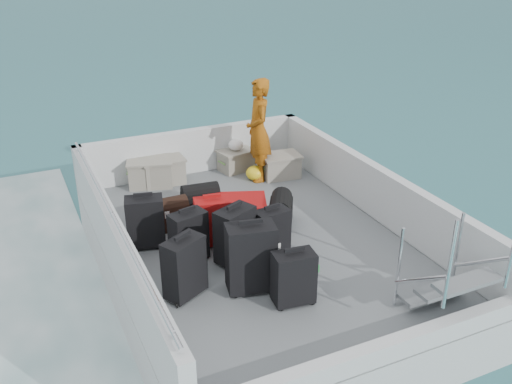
# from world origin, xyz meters

# --- Properties ---
(ground) EXTENTS (160.00, 160.00, 0.00)m
(ground) POSITION_xyz_m (0.00, 0.00, 0.00)
(ground) COLOR #1C5762
(ground) RESTS_ON ground
(ferry_hull) EXTENTS (3.60, 5.00, 0.60)m
(ferry_hull) POSITION_xyz_m (0.00, 0.00, 0.30)
(ferry_hull) COLOR silver
(ferry_hull) RESTS_ON ground
(deck) EXTENTS (3.30, 4.70, 0.02)m
(deck) POSITION_xyz_m (0.00, 0.00, 0.61)
(deck) COLOR slate
(deck) RESTS_ON ferry_hull
(deck_fittings) EXTENTS (3.60, 5.00, 0.90)m
(deck_fittings) POSITION_xyz_m (0.35, -0.32, 0.99)
(deck_fittings) COLOR silver
(deck_fittings) RESTS_ON deck
(suitcase_0) EXTENTS (0.50, 0.42, 0.68)m
(suitcase_0) POSITION_xyz_m (-1.18, -0.74, 0.96)
(suitcase_0) COLOR black
(suitcase_0) RESTS_ON deck
(suitcase_1) EXTENTS (0.46, 0.33, 0.62)m
(suitcase_1) POSITION_xyz_m (-0.92, -0.10, 0.93)
(suitcase_1) COLOR black
(suitcase_1) RESTS_ON deck
(suitcase_2) EXTENTS (0.50, 0.37, 0.64)m
(suitcase_2) POSITION_xyz_m (-1.28, 0.45, 0.94)
(suitcase_2) COLOR black
(suitcase_2) RESTS_ON deck
(suitcase_3) EXTENTS (0.56, 0.40, 0.77)m
(suitcase_3) POSITION_xyz_m (-0.51, -0.93, 1.01)
(suitcase_3) COLOR black
(suitcase_3) RESTS_ON deck
(suitcase_4) EXTENTS (0.53, 0.43, 0.67)m
(suitcase_4) POSITION_xyz_m (-0.44, -0.32, 0.96)
(suitcase_4) COLOR black
(suitcase_4) RESTS_ON deck
(suitcase_5) EXTENTS (0.48, 0.34, 0.60)m
(suitcase_5) POSITION_xyz_m (-0.52, 0.16, 0.92)
(suitcase_5) COLOR #B7110E
(suitcase_5) RESTS_ON deck
(suitcase_6) EXTENTS (0.45, 0.30, 0.59)m
(suitcase_6) POSITION_xyz_m (-0.21, -1.33, 0.91)
(suitcase_6) COLOR black
(suitcase_6) RESTS_ON deck
(suitcase_7) EXTENTS (0.43, 0.28, 0.57)m
(suitcase_7) POSITION_xyz_m (0.03, -0.34, 0.90)
(suitcase_7) COLOR black
(suitcase_7) RESTS_ON deck
(suitcase_8) EXTENTS (0.94, 0.79, 0.32)m
(suitcase_8) POSITION_xyz_m (-0.06, 0.58, 0.78)
(suitcase_8) COLOR #B7110E
(suitcase_8) RESTS_ON deck
(duffel_0) EXTENTS (0.57, 0.31, 0.32)m
(duffel_0) POSITION_xyz_m (-0.93, 0.79, 0.78)
(duffel_0) COLOR black
(duffel_0) RESTS_ON deck
(duffel_1) EXTENTS (0.52, 0.35, 0.32)m
(duffel_1) POSITION_xyz_m (-0.37, 1.03, 0.78)
(duffel_1) COLOR black
(duffel_1) RESTS_ON deck
(duffel_2) EXTENTS (0.50, 0.57, 0.32)m
(duffel_2) POSITION_xyz_m (0.47, 0.29, 0.78)
(duffel_2) COLOR black
(duffel_2) RESTS_ON deck
(crate_0) EXTENTS (0.73, 0.60, 0.38)m
(crate_0) POSITION_xyz_m (-0.74, 2.20, 0.81)
(crate_0) COLOR gray
(crate_0) RESTS_ON deck
(crate_1) EXTENTS (0.61, 0.42, 0.37)m
(crate_1) POSITION_xyz_m (-0.56, 2.20, 0.80)
(crate_1) COLOR gray
(crate_1) RESTS_ON deck
(crate_2) EXTENTS (0.57, 0.44, 0.31)m
(crate_2) POSITION_xyz_m (0.65, 2.20, 0.77)
(crate_2) COLOR gray
(crate_2) RESTS_ON deck
(crate_3) EXTENTS (0.59, 0.44, 0.34)m
(crate_3) POSITION_xyz_m (1.16, 1.66, 0.79)
(crate_3) COLOR gray
(crate_3) RESTS_ON deck
(yellow_bag) EXTENTS (0.28, 0.26, 0.22)m
(yellow_bag) POSITION_xyz_m (0.76, 1.72, 0.73)
(yellow_bag) COLOR yellow
(yellow_bag) RESTS_ON deck
(white_bag) EXTENTS (0.24, 0.24, 0.18)m
(white_bag) POSITION_xyz_m (0.65, 2.20, 1.02)
(white_bag) COLOR white
(white_bag) RESTS_ON crate_2
(passenger) EXTENTS (0.48, 0.64, 1.57)m
(passenger) POSITION_xyz_m (0.82, 1.74, 1.40)
(passenger) COLOR orange
(passenger) RESTS_ON deck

